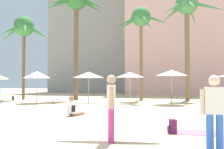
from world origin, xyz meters
name	(u,v)px	position (x,y,z in m)	size (l,w,h in m)	color
hotel_pink	(222,28)	(9.48, 32.79, 8.94)	(24.73, 9.69, 17.88)	beige
hotel_tower_gray	(117,27)	(-6.05, 38.57, 11.02)	(19.67, 11.78, 22.03)	gray
palm_tree_left	(141,22)	(0.42, 17.67, 6.82)	(4.62, 4.63, 8.08)	brown
palm_tree_center	(24,30)	(-10.20, 16.59, 6.39)	(5.21, 5.23, 7.64)	brown
palm_tree_right	(76,7)	(-5.31, 17.09, 8.29)	(5.58, 5.10, 10.00)	brown
palm_tree_far_right	(187,11)	(4.31, 18.71, 7.76)	(5.60, 5.89, 9.42)	brown
cafe_umbrella_0	(130,75)	(0.16, 13.15, 2.08)	(2.04, 2.04, 2.27)	gray
cafe_umbrella_1	(89,75)	(-2.96, 13.42, 2.10)	(2.31, 2.31, 2.33)	gray
cafe_umbrella_3	(37,75)	(-6.84, 12.91, 2.13)	(2.06, 2.06, 2.39)	gray
cafe_umbrella_7	(172,73)	(3.00, 13.80, 2.21)	(2.22, 2.22, 2.42)	gray
beach_towel	(195,133)	(3.75, 3.25, 0.01)	(1.57, 0.93, 0.01)	#EF6684
backpack	(173,127)	(3.09, 3.01, 0.20)	(0.30, 0.34, 0.42)	#541D50
person_mid_left	(74,109)	(-1.37, 6.34, 0.32)	(0.61, 0.99, 0.93)	#936B51
person_near_left	(112,105)	(1.56, 1.55, 0.93)	(2.81, 0.94, 1.73)	#B7337F
person_far_right	(215,110)	(3.99, 0.84, 0.93)	(0.60, 0.24, 1.69)	blue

